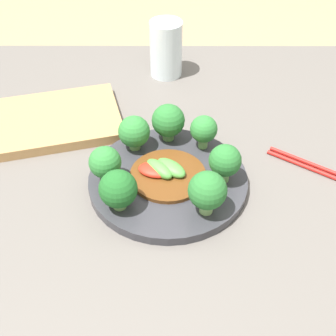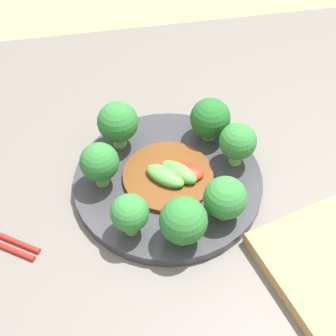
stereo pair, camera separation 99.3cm
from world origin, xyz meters
name	(u,v)px [view 2 (the right image)]	position (x,y,z in m)	size (l,w,h in m)	color
table	(155,319)	(0.00, 0.00, 0.36)	(1.16, 0.91, 0.72)	#5B5651
plate	(168,181)	(0.03, 0.04, 0.73)	(0.27, 0.27, 0.02)	#333338
broccoli_northwest	(118,123)	(-0.03, 0.12, 0.78)	(0.06, 0.06, 0.08)	#89B76B
broccoli_west	(100,163)	(-0.06, 0.05, 0.78)	(0.05, 0.05, 0.07)	#70A356
broccoli_east	(238,142)	(0.13, 0.05, 0.78)	(0.05, 0.05, 0.07)	#89B76B
broccoli_southwest	(130,213)	(-0.03, -0.04, 0.78)	(0.05, 0.05, 0.06)	#70A356
broccoli_southeast	(225,198)	(0.09, -0.04, 0.78)	(0.06, 0.06, 0.06)	#70A356
broccoli_northeast	(210,119)	(0.11, 0.11, 0.78)	(0.06, 0.06, 0.07)	#70A356
broccoli_south	(183,221)	(0.03, -0.06, 0.78)	(0.06, 0.06, 0.07)	#70A356
stirfry_center	(171,175)	(0.04, 0.04, 0.75)	(0.13, 0.13, 0.02)	#5B3314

